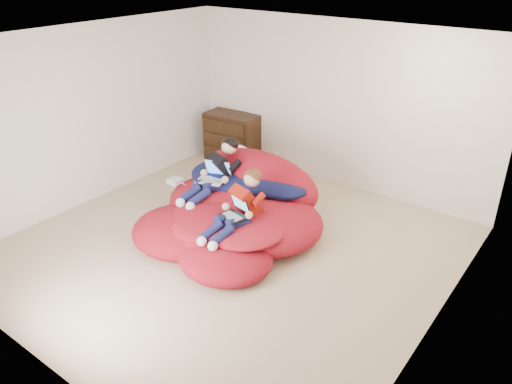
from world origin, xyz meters
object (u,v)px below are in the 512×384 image
beanbag_pile (235,210)px  laptop_black (236,211)px  dresser (232,137)px  younger_boy (240,204)px  laptop_white (214,175)px  older_boy (217,170)px

beanbag_pile → laptop_black: bearing=-48.6°
dresser → beanbag_pile: bearing=-49.9°
younger_boy → dresser: bearing=131.2°
dresser → younger_boy: younger_boy is taller
younger_boy → laptop_white: size_ratio=2.37×
beanbag_pile → laptop_white: 0.56m
beanbag_pile → laptop_white: bearing=170.3°
older_boy → laptop_white: older_boy is taller
dresser → laptop_black: bearing=-49.7°
younger_boy → laptop_black: (-0.00, -0.07, -0.06)m
beanbag_pile → older_boy: (-0.41, 0.14, 0.42)m
dresser → younger_boy: bearing=-48.8°
dresser → beanbag_pile: same height
laptop_white → beanbag_pile: bearing=-9.7°
beanbag_pile → laptop_black: size_ratio=7.01×
beanbag_pile → laptop_white: size_ratio=5.53×
beanbag_pile → laptop_black: (0.38, -0.43, 0.30)m
dresser → older_boy: size_ratio=0.88×
laptop_white → laptop_black: (0.79, -0.50, -0.07)m
younger_boy → laptop_white: younger_boy is taller
older_boy → younger_boy: 0.94m
dresser → younger_boy: 2.90m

